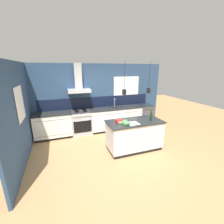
{
  "coord_description": "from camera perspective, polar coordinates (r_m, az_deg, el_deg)",
  "views": [
    {
      "loc": [
        -1.43,
        -3.72,
        2.41
      ],
      "look_at": [
        0.14,
        0.69,
        1.05
      ],
      "focal_mm": 24.0,
      "sensor_mm": 36.0,
      "label": 1
    }
  ],
  "objects": [
    {
      "name": "ground_plane",
      "position": [
        4.66,
        1.23,
        -14.96
      ],
      "size": [
        16.0,
        16.0,
        0.0
      ],
      "primitive_type": "plane",
      "color": "#A87F51",
      "rests_on": "ground"
    },
    {
      "name": "counter_run_sink",
      "position": [
        6.13,
        1.47,
        -2.35
      ],
      "size": [
        2.08,
        0.64,
        1.26
      ],
      "color": "black",
      "rests_on": "ground_plane"
    },
    {
      "name": "counter_run_left",
      "position": [
        5.76,
        -21.51,
        -4.76
      ],
      "size": [
        1.28,
        0.64,
        0.91
      ],
      "color": "black",
      "rests_on": "ground_plane"
    },
    {
      "name": "paper_pile",
      "position": [
        4.3,
        7.95,
        -4.34
      ],
      "size": [
        0.35,
        0.3,
        0.01
      ],
      "color": "silver",
      "rests_on": "kitchen_island"
    },
    {
      "name": "wall_back",
      "position": [
        5.98,
        -5.93,
        5.96
      ],
      "size": [
        5.6,
        2.16,
        2.6
      ],
      "color": "navy",
      "rests_on": "ground_plane"
    },
    {
      "name": "wall_left",
      "position": [
        4.66,
        -31.36,
        0.06
      ],
      "size": [
        0.08,
        3.8,
        2.6
      ],
      "color": "navy",
      "rests_on": "ground_plane"
    },
    {
      "name": "bottle_on_island",
      "position": [
        4.63,
        14.7,
        -1.5
      ],
      "size": [
        0.07,
        0.07,
        0.32
      ],
      "color": "#193319",
      "rests_on": "kitchen_island"
    },
    {
      "name": "oven_range",
      "position": [
        5.79,
        -11.59,
        -3.87
      ],
      "size": [
        0.74,
        0.66,
        0.91
      ],
      "color": "#B5B5BA",
      "rests_on": "ground_plane"
    },
    {
      "name": "kitchen_island",
      "position": [
        4.67,
        8.48,
        -8.67
      ],
      "size": [
        1.67,
        0.8,
        0.91
      ],
      "color": "black",
      "rests_on": "ground_plane"
    },
    {
      "name": "dishwasher",
      "position": [
        6.7,
        12.16,
        -1.13
      ],
      "size": [
        0.6,
        0.65,
        0.91
      ],
      "color": "#4C4C51",
      "rests_on": "ground_plane"
    },
    {
      "name": "red_supply_box",
      "position": [
        4.32,
        2.79,
        -3.58
      ],
      "size": [
        0.2,
        0.16,
        0.08
      ],
      "color": "red",
      "rests_on": "kitchen_island"
    },
    {
      "name": "book_stack",
      "position": [
        4.24,
        4.99,
        -4.1
      ],
      "size": [
        0.28,
        0.33,
        0.07
      ],
      "color": "#4C7F4C",
      "rests_on": "kitchen_island"
    }
  ]
}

